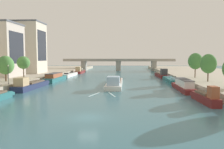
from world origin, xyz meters
TOP-DOWN VIEW (x-y plane):
  - ground_plane at (0.00, 0.00)m, footprint 400.00×400.00m
  - quay_left at (-38.60, 55.00)m, footprint 36.00×170.00m
  - quay_right at (38.60, 55.00)m, footprint 36.00×170.00m
  - barge_midriver at (1.63, 32.47)m, footprint 4.13×23.59m
  - wake_behind_barge at (0.02, 18.03)m, footprint 5.60×5.89m
  - moored_boat_left_lone at (-18.63, 25.61)m, footprint 3.02×16.69m
  - moored_boat_left_near at (-18.67, 44.26)m, footprint 3.51×16.75m
  - moored_boat_left_midway at (-18.68, 63.13)m, footprint 3.34×16.73m
  - moored_boat_left_second at (-18.28, 82.23)m, footprint 3.50×17.03m
  - moored_boat_right_end at (18.01, 10.30)m, footprint 1.99×10.26m
  - moored_boat_right_lone at (18.06, 25.16)m, footprint 2.92×15.94m
  - moored_boat_right_gap_after at (18.80, 43.92)m, footprint 3.24×16.46m
  - moored_boat_right_far at (18.57, 61.20)m, footprint 3.34×16.75m
  - tree_left_nearest at (-25.65, 26.91)m, footprint 4.16×4.16m
  - tree_left_third at (-25.03, 35.50)m, footprint 3.64×3.64m
  - tree_right_distant at (25.21, 29.80)m, footprint 3.98×3.98m
  - tree_right_end_of_row at (25.47, 41.33)m, footprint 4.29×4.29m
  - lamppost_left_bank at (-21.87, 21.22)m, footprint 0.28×0.28m
  - building_left_corner at (-35.95, 58.01)m, footprint 16.35×11.24m
  - bridge_far at (0.00, 104.11)m, footprint 65.19×4.40m

SIDE VIEW (x-z plane):
  - ground_plane at x=0.00m, z-range 0.00..0.00m
  - wake_behind_barge at x=0.02m, z-range 0.00..0.03m
  - moored_boat_right_gap_after at x=18.80m, z-range -0.53..1.79m
  - moored_boat_left_midway at x=-18.68m, z-range -0.53..1.84m
  - quay_left at x=-38.60m, z-range 0.00..1.64m
  - quay_right at x=38.60m, z-range 0.00..1.64m
  - barge_midriver at x=1.63m, z-range -0.64..2.44m
  - moored_boat_left_lone at x=-18.63m, z-range -0.60..2.54m
  - moored_boat_right_end at x=18.01m, z-range -0.62..2.58m
  - moored_boat_left_second at x=-18.28m, z-range -0.70..2.68m
  - moored_boat_right_far at x=18.57m, z-range -0.73..2.80m
  - moored_boat_left_near at x=-18.67m, z-range -0.21..2.45m
  - moored_boat_right_lone at x=18.06m, z-range -0.22..2.49m
  - lamppost_left_bank at x=-21.87m, z-range 1.85..6.14m
  - bridge_far at x=0.00m, z-range 1.03..8.12m
  - tree_left_nearest at x=-25.65m, z-range 2.49..8.94m
  - tree_right_distant at x=25.21m, z-range 2.65..9.54m
  - tree_left_third at x=-25.03m, z-range 2.98..9.38m
  - tree_right_end_of_row at x=25.47m, z-range 2.88..10.26m
  - building_left_corner at x=-35.95m, z-range 1.65..21.48m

